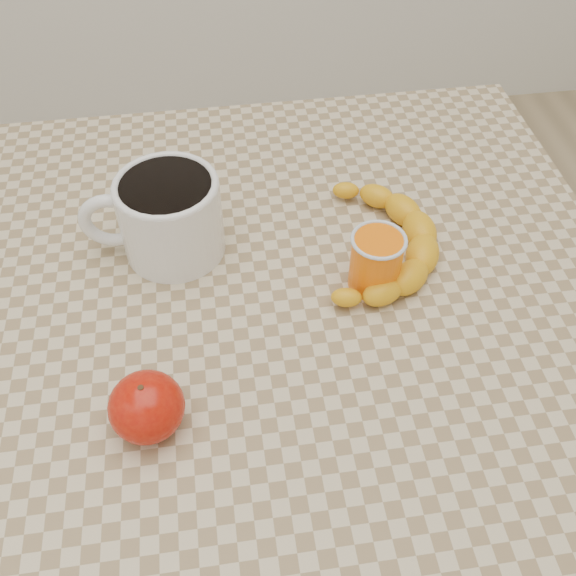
{
  "coord_description": "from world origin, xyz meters",
  "views": [
    {
      "loc": [
        -0.07,
        -0.46,
        1.3
      ],
      "look_at": [
        0.0,
        0.0,
        0.77
      ],
      "focal_mm": 40.0,
      "sensor_mm": 36.0,
      "label": 1
    }
  ],
  "objects": [
    {
      "name": "coffee_mug",
      "position": [
        -0.13,
        0.1,
        0.8
      ],
      "size": [
        0.17,
        0.13,
        0.1
      ],
      "color": "white",
      "rests_on": "table"
    },
    {
      "name": "ground",
      "position": [
        0.0,
        0.0,
        0.0
      ],
      "size": [
        3.0,
        3.0,
        0.0
      ],
      "primitive_type": "plane",
      "color": "tan",
      "rests_on": "ground"
    },
    {
      "name": "banana",
      "position": [
        0.12,
        0.06,
        0.77
      ],
      "size": [
        0.34,
        0.36,
        0.04
      ],
      "primitive_type": null,
      "rotation": [
        0.0,
        0.0,
        -0.38
      ],
      "color": "gold",
      "rests_on": "table"
    },
    {
      "name": "apple",
      "position": [
        -0.15,
        -0.14,
        0.78
      ],
      "size": [
        0.09,
        0.09,
        0.07
      ],
      "color": "#9E0C05",
      "rests_on": "table"
    },
    {
      "name": "orange_juice_glass",
      "position": [
        0.1,
        0.01,
        0.79
      ],
      "size": [
        0.06,
        0.06,
        0.07
      ],
      "color": "orange",
      "rests_on": "table"
    },
    {
      "name": "table",
      "position": [
        0.0,
        0.0,
        0.66
      ],
      "size": [
        0.8,
        0.8,
        0.75
      ],
      "color": "#C5B18B",
      "rests_on": "ground"
    }
  ]
}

